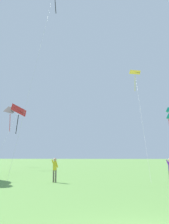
# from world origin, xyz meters

# --- Properties ---
(kite_teal_box) EXTENTS (1.48, 7.89, 10.82)m
(kite_teal_box) POSITION_xyz_m (9.77, 41.10, 9.56)
(kite_teal_box) COLOR teal
(kite_teal_box) RESTS_ON ground_plane
(kite_black_large) EXTENTS (4.35, 8.11, 11.51)m
(kite_black_large) POSITION_xyz_m (-20.24, 39.29, 9.66)
(kite_black_large) COLOR black
(kite_black_large) RESTS_ON ground_plane
(kite_red_high) EXTENTS (2.03, 9.56, 9.72)m
(kite_red_high) POSITION_xyz_m (-14.79, 29.70, 7.94)
(kite_red_high) COLOR red
(kite_red_high) RESTS_ON ground_plane
(kite_yellow_diamond) EXTENTS (1.41, 11.07, 11.95)m
(kite_yellow_diamond) POSITION_xyz_m (1.94, 22.30, 10.72)
(kite_yellow_diamond) COLOR yellow
(kite_yellow_diamond) RESTS_ON ground_plane
(person_foreground_watcher) EXTENTS (0.52, 0.22, 1.62)m
(person_foreground_watcher) POSITION_xyz_m (-4.85, 11.73, 0.97)
(person_foreground_watcher) COLOR #665B4C
(person_foreground_watcher) RESTS_ON ground_plane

